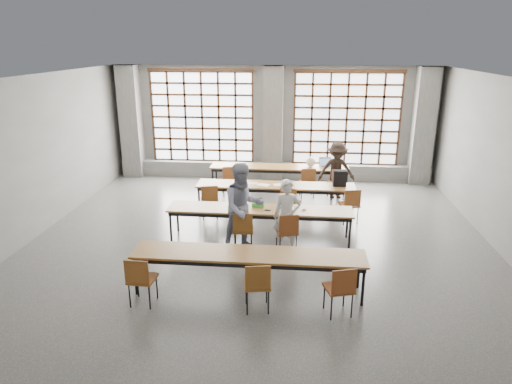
# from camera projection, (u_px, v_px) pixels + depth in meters

# --- Properties ---
(floor) EXTENTS (11.00, 11.00, 0.00)m
(floor) POSITION_uv_depth(u_px,v_px,m) (257.00, 249.00, 9.65)
(floor) COLOR #474745
(floor) RESTS_ON ground
(ceiling) EXTENTS (11.00, 11.00, 0.00)m
(ceiling) POSITION_uv_depth(u_px,v_px,m) (258.00, 79.00, 8.55)
(ceiling) COLOR silver
(ceiling) RESTS_ON floor
(wall_back) EXTENTS (10.00, 0.00, 10.00)m
(wall_back) POSITION_uv_depth(u_px,v_px,m) (273.00, 123.00, 14.30)
(wall_back) COLOR #5D5D5B
(wall_back) RESTS_ON floor
(wall_front) EXTENTS (10.00, 0.00, 10.00)m
(wall_front) POSITION_uv_depth(u_px,v_px,m) (199.00, 338.00, 3.90)
(wall_front) COLOR #5D5D5B
(wall_front) RESTS_ON floor
(wall_left) EXTENTS (0.00, 11.00, 11.00)m
(wall_left) POSITION_uv_depth(u_px,v_px,m) (20.00, 163.00, 9.55)
(wall_left) COLOR #5D5D5B
(wall_left) RESTS_ON floor
(column_left) EXTENTS (0.60, 0.55, 3.50)m
(column_left) POSITION_uv_depth(u_px,v_px,m) (131.00, 122.00, 14.44)
(column_left) COLOR #555553
(column_left) RESTS_ON floor
(column_mid) EXTENTS (0.60, 0.55, 3.50)m
(column_mid) POSITION_uv_depth(u_px,v_px,m) (273.00, 124.00, 14.04)
(column_mid) COLOR #555553
(column_mid) RESTS_ON floor
(column_right) EXTENTS (0.60, 0.55, 3.50)m
(column_right) POSITION_uv_depth(u_px,v_px,m) (423.00, 127.00, 13.63)
(column_right) COLOR #555553
(column_right) RESTS_ON floor
(window_left) EXTENTS (3.32, 0.12, 3.00)m
(window_left) POSITION_uv_depth(u_px,v_px,m) (202.00, 117.00, 14.38)
(window_left) COLOR white
(window_left) RESTS_ON wall_back
(window_right) EXTENTS (3.32, 0.12, 3.00)m
(window_right) POSITION_uv_depth(u_px,v_px,m) (347.00, 120.00, 13.98)
(window_right) COLOR white
(window_right) RESTS_ON wall_back
(sill_ledge) EXTENTS (9.80, 0.35, 0.50)m
(sill_ledge) POSITION_uv_depth(u_px,v_px,m) (273.00, 171.00, 14.58)
(sill_ledge) COLOR #555553
(sill_ledge) RESTS_ON floor
(desk_row_a) EXTENTS (4.00, 0.70, 0.73)m
(desk_row_a) POSITION_uv_depth(u_px,v_px,m) (279.00, 168.00, 13.25)
(desk_row_a) COLOR brown
(desk_row_a) RESTS_ON floor
(desk_row_b) EXTENTS (4.00, 0.70, 0.73)m
(desk_row_b) POSITION_uv_depth(u_px,v_px,m) (275.00, 187.00, 11.55)
(desk_row_b) COLOR brown
(desk_row_b) RESTS_ON floor
(desk_row_c) EXTENTS (4.00, 0.70, 0.73)m
(desk_row_c) POSITION_uv_depth(u_px,v_px,m) (260.00, 211.00, 9.90)
(desk_row_c) COLOR brown
(desk_row_c) RESTS_ON floor
(desk_row_d) EXTENTS (4.00, 0.70, 0.73)m
(desk_row_d) POSITION_uv_depth(u_px,v_px,m) (248.00, 257.00, 7.81)
(desk_row_d) COLOR brown
(desk_row_d) RESTS_ON floor
(chair_back_left) EXTENTS (0.51, 0.52, 0.88)m
(chair_back_left) POSITION_uv_depth(u_px,v_px,m) (229.00, 177.00, 12.82)
(chair_back_left) COLOR brown
(chair_back_left) RESTS_ON floor
(chair_back_mid) EXTENTS (0.48, 0.48, 0.88)m
(chair_back_mid) POSITION_uv_depth(u_px,v_px,m) (308.00, 180.00, 12.62)
(chair_back_mid) COLOR brown
(chair_back_mid) RESTS_ON floor
(chair_back_right) EXTENTS (0.52, 0.52, 0.88)m
(chair_back_right) POSITION_uv_depth(u_px,v_px,m) (337.00, 180.00, 12.55)
(chair_back_right) COLOR brown
(chair_back_right) RESTS_ON floor
(chair_mid_left) EXTENTS (0.51, 0.51, 0.88)m
(chair_mid_left) POSITION_uv_depth(u_px,v_px,m) (210.00, 198.00, 11.14)
(chair_mid_left) COLOR brown
(chair_mid_left) RESTS_ON floor
(chair_mid_centre) EXTENTS (0.53, 0.53, 0.88)m
(chair_mid_centre) POSITION_uv_depth(u_px,v_px,m) (290.00, 200.00, 10.97)
(chair_mid_centre) COLOR brown
(chair_mid_centre) RESTS_ON floor
(chair_mid_right) EXTENTS (0.51, 0.51, 0.88)m
(chair_mid_right) POSITION_uv_depth(u_px,v_px,m) (350.00, 202.00, 10.84)
(chair_mid_right) COLOR brown
(chair_mid_right) RESTS_ON floor
(chair_front_left) EXTENTS (0.46, 0.46, 0.88)m
(chair_front_left) POSITION_uv_depth(u_px,v_px,m) (243.00, 227.00, 9.37)
(chair_front_left) COLOR brown
(chair_front_left) RESTS_ON floor
(chair_front_right) EXTENTS (0.52, 0.52, 0.88)m
(chair_front_right) POSITION_uv_depth(u_px,v_px,m) (287.00, 229.00, 9.29)
(chair_front_right) COLOR #672E14
(chair_front_right) RESTS_ON floor
(chair_near_left) EXTENTS (0.44, 0.45, 0.88)m
(chair_near_left) POSITION_uv_depth(u_px,v_px,m) (140.00, 276.00, 7.41)
(chair_near_left) COLOR brown
(chair_near_left) RESTS_ON floor
(chair_near_mid) EXTENTS (0.48, 0.49, 0.88)m
(chair_near_mid) POSITION_uv_depth(u_px,v_px,m) (257.00, 282.00, 7.24)
(chair_near_mid) COLOR brown
(chair_near_mid) RESTS_ON floor
(chair_near_right) EXTENTS (0.52, 0.52, 0.88)m
(chair_near_right) POSITION_uv_depth(u_px,v_px,m) (341.00, 286.00, 7.12)
(chair_near_right) COLOR brown
(chair_near_right) RESTS_ON floor
(student_male) EXTENTS (0.58, 0.39, 1.54)m
(student_male) POSITION_uv_depth(u_px,v_px,m) (287.00, 216.00, 9.34)
(student_male) COLOR silver
(student_male) RESTS_ON floor
(student_female) EXTENTS (1.12, 1.03, 1.86)m
(student_female) POSITION_uv_depth(u_px,v_px,m) (243.00, 207.00, 9.37)
(student_female) COLOR navy
(student_female) RESTS_ON floor
(student_back) EXTENTS (1.08, 0.71, 1.57)m
(student_back) POSITION_uv_depth(u_px,v_px,m) (336.00, 170.00, 12.59)
(student_back) COLOR black
(student_back) RESTS_ON floor
(laptop_front) EXTENTS (0.38, 0.33, 0.26)m
(laptop_front) POSITION_uv_depth(u_px,v_px,m) (285.00, 205.00, 9.91)
(laptop_front) COLOR #B7B6BC
(laptop_front) RESTS_ON desk_row_c
(laptop_back) EXTENTS (0.42, 0.37, 0.26)m
(laptop_back) POSITION_uv_depth(u_px,v_px,m) (326.00, 164.00, 13.19)
(laptop_back) COLOR #BBBBC0
(laptop_back) RESTS_ON desk_row_a
(mouse) EXTENTS (0.11, 0.08, 0.04)m
(mouse) POSITION_uv_depth(u_px,v_px,m) (304.00, 209.00, 9.77)
(mouse) COLOR white
(mouse) RESTS_ON desk_row_c
(green_box) EXTENTS (0.27, 0.17, 0.09)m
(green_box) POSITION_uv_depth(u_px,v_px,m) (258.00, 205.00, 9.94)
(green_box) COLOR green
(green_box) RESTS_ON desk_row_c
(phone) EXTENTS (0.14, 0.09, 0.01)m
(phone) POSITION_uv_depth(u_px,v_px,m) (268.00, 210.00, 9.76)
(phone) COLOR black
(phone) RESTS_ON desk_row_c
(paper_sheet_a) EXTENTS (0.32, 0.25, 0.00)m
(paper_sheet_a) POSITION_uv_depth(u_px,v_px,m) (252.00, 183.00, 11.63)
(paper_sheet_a) COLOR silver
(paper_sheet_a) RESTS_ON desk_row_b
(paper_sheet_b) EXTENTS (0.35, 0.30, 0.00)m
(paper_sheet_b) POSITION_uv_depth(u_px,v_px,m) (264.00, 185.00, 11.51)
(paper_sheet_b) COLOR white
(paper_sheet_b) RESTS_ON desk_row_b
(paper_sheet_c) EXTENTS (0.34, 0.28, 0.00)m
(paper_sheet_c) POSITION_uv_depth(u_px,v_px,m) (279.00, 185.00, 11.52)
(paper_sheet_c) COLOR white
(paper_sheet_c) RESTS_ON desk_row_b
(backpack) EXTENTS (0.33, 0.21, 0.40)m
(backpack) POSITION_uv_depth(u_px,v_px,m) (340.00, 178.00, 11.37)
(backpack) COLOR black
(backpack) RESTS_ON desk_row_b
(plastic_bag) EXTENTS (0.27, 0.22, 0.29)m
(plastic_bag) POSITION_uv_depth(u_px,v_px,m) (311.00, 162.00, 13.15)
(plastic_bag) COLOR silver
(plastic_bag) RESTS_ON desk_row_a
(red_pouch) EXTENTS (0.21, 0.11, 0.06)m
(red_pouch) POSITION_uv_depth(u_px,v_px,m) (142.00, 276.00, 7.49)
(red_pouch) COLOR maroon
(red_pouch) RESTS_ON chair_near_left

